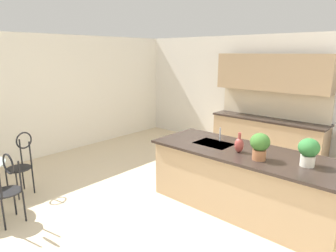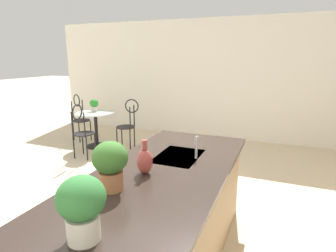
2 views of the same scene
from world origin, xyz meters
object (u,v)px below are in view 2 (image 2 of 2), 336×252
Objects in this scene: potted_plant_counter_near at (110,162)px; chair_by_island at (82,129)px; chair_near_window at (80,115)px; chair_toward_desk at (128,122)px; potted_plant_counter_far at (82,204)px; vase_on_counter at (145,161)px; potted_plant_on_table at (94,104)px; bistro_table at (96,126)px.

chair_by_island is at bearing -137.08° from potted_plant_counter_near.
chair_near_window and chair_toward_desk have the same top height.
vase_on_counter is at bearing -173.89° from potted_plant_counter_far.
chair_toward_desk is 4.09× the size of potted_plant_on_table.
potted_plant_counter_far is at bearing 27.26° from chair_toward_desk.
chair_by_island reaches higher than potted_plant_on_table.
vase_on_counter reaches higher than chair_toward_desk.
potted_plant_counter_near is at bearing 38.24° from bistro_table.
chair_by_island is (0.68, 0.19, 0.13)m from bistro_table.
chair_near_window is 1.00× the size of chair_by_island.
vase_on_counter is at bearing 32.65° from chair_toward_desk.
vase_on_counter is (2.92, 1.87, 0.46)m from chair_toward_desk.
potted_plant_on_table is at bearing -137.40° from vase_on_counter.
potted_plant_counter_far is 1.25× the size of vase_on_counter.
potted_plant_counter_near is (3.24, 2.56, 0.24)m from potted_plant_on_table.
vase_on_counter reaches higher than chair_by_island.
bistro_table is 0.72m from chair_toward_desk.
potted_plant_on_table is (0.19, 0.56, 0.31)m from chair_near_window.
potted_plant_counter_far is at bearing 6.11° from vase_on_counter.
chair_near_window is 1.29m from chair_by_island.
potted_plant_counter_far is at bearing 36.00° from potted_plant_on_table.
vase_on_counter is (-0.35, 0.10, -0.10)m from potted_plant_counter_near.
bistro_table is 4.59m from potted_plant_counter_far.
bistro_table is 2.78× the size of vase_on_counter.
chair_near_window is 1.36m from chair_toward_desk.
vase_on_counter is at bearing 42.60° from potted_plant_on_table.
potted_plant_counter_near is (3.43, 3.12, 0.55)m from chair_near_window.
potted_plant_counter_near reaches higher than chair_toward_desk.
potted_plant_counter_far reaches higher than chair_by_island.
chair_by_island is 0.89m from potted_plant_on_table.
potted_plant_on_table is at bearing -144.00° from potted_plant_counter_far.
chair_by_island is 2.90× the size of potted_plant_counter_far.
potted_plant_on_table reaches higher than bistro_table.
potted_plant_counter_near is at bearing -15.24° from vase_on_counter.
chair_toward_desk is at bearing 83.27° from chair_near_window.
potted_plant_on_table is (-0.78, -0.28, 0.31)m from chair_by_island.
potted_plant_counter_near is 1.26× the size of vase_on_counter.
potted_plant_on_table is at bearing -138.91° from bistro_table.
potted_plant_counter_far reaches higher than potted_plant_on_table.
bistro_table is 0.77× the size of chair_toward_desk.
potted_plant_counter_near is (2.45, 2.28, 0.55)m from chair_by_island.
vase_on_counter is (-0.90, -0.10, -0.10)m from potted_plant_counter_far.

